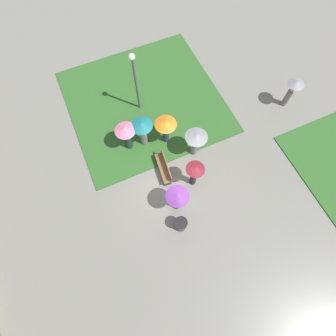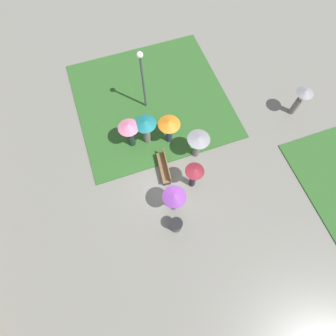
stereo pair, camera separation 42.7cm
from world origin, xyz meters
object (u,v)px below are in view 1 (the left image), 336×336
object	(u,v)px
crowd_person_maroon	(195,171)
crowd_person_grey	(196,140)
lone_walker_far_path	(293,89)
crowd_person_purple	(177,197)
park_bench	(164,167)
crowd_person_orange	(166,126)
crowd_person_teal	(142,129)
lamp_post	(135,76)
trash_bin	(181,224)
crowd_person_pink	(126,134)

from	to	relation	value
crowd_person_maroon	crowd_person_grey	size ratio (longest dim) A/B	1.09
lone_walker_far_path	crowd_person_purple	bearing A→B (deg)	-45.82
park_bench	lone_walker_far_path	distance (m)	8.32
crowd_person_maroon	crowd_person_orange	size ratio (longest dim) A/B	1.04
park_bench	crowd_person_maroon	distance (m)	1.83
park_bench	crowd_person_purple	xyz separation A→B (m)	(1.99, -0.23, 0.97)
crowd_person_grey	crowd_person_teal	size ratio (longest dim) A/B	0.94
park_bench	crowd_person_maroon	size ratio (longest dim) A/B	0.92
park_bench	lamp_post	xyz separation A→B (m)	(-4.32, 0.30, 2.11)
crowd_person_orange	crowd_person_grey	xyz separation A→B (m)	(1.30, 1.08, -0.16)
lone_walker_far_path	crowd_person_grey	bearing A→B (deg)	-59.46
crowd_person_maroon	crowd_person_orange	bearing A→B (deg)	-89.58
crowd_person_maroon	crowd_person_purple	size ratio (longest dim) A/B	1.03
trash_bin	crowd_person_maroon	bearing A→B (deg)	139.88
crowd_person_pink	trash_bin	bearing A→B (deg)	158.11
park_bench	crowd_person_maroon	xyz separation A→B (m)	(1.17, 1.06, 0.93)
trash_bin	crowd_person_maroon	size ratio (longest dim) A/B	0.41
crowd_person_grey	lone_walker_far_path	size ratio (longest dim) A/B	0.93
crowd_person_pink	crowd_person_teal	bearing A→B (deg)	-124.39
crowd_person_orange	crowd_person_purple	bearing A→B (deg)	-119.54
crowd_person_grey	lone_walker_far_path	bearing A→B (deg)	-115.96
park_bench	crowd_person_grey	distance (m)	2.09
crowd_person_maroon	crowd_person_purple	world-z (taller)	crowd_person_maroon
crowd_person_pink	crowd_person_teal	size ratio (longest dim) A/B	1.01
lamp_post	crowd_person_orange	xyz separation A→B (m)	(2.65, 0.51, -1.15)
crowd_person_maroon	park_bench	bearing A→B (deg)	-52.28
crowd_person_purple	park_bench	bearing A→B (deg)	134.58
lone_walker_far_path	crowd_person_maroon	bearing A→B (deg)	-48.36
park_bench	crowd_person_orange	distance (m)	2.10
park_bench	crowd_person_grey	bearing A→B (deg)	107.75
park_bench	crowd_person_pink	bearing A→B (deg)	-144.68
trash_bin	crowd_person_teal	xyz separation A→B (m)	(-5.03, 0.14, 0.91)
crowd_person_orange	lone_walker_far_path	xyz separation A→B (m)	(0.58, 7.40, -0.15)
lamp_post	crowd_person_teal	size ratio (longest dim) A/B	2.09
crowd_person_teal	lone_walker_far_path	bearing A→B (deg)	-61.31
lamp_post	crowd_person_teal	xyz separation A→B (m)	(2.27, -0.62, -1.26)
crowd_person_grey	crowd_person_maroon	bearing A→B (deg)	119.31
lamp_post	crowd_person_purple	xyz separation A→B (m)	(6.32, -0.52, -1.14)
lamp_post	crowd_person_pink	size ratio (longest dim) A/B	2.07
trash_bin	crowd_person_teal	distance (m)	5.12
lone_walker_far_path	crowd_person_orange	bearing A→B (deg)	-70.41
park_bench	crowd_person_purple	bearing A→B (deg)	-0.12
trash_bin	crowd_person_purple	size ratio (longest dim) A/B	0.43
park_bench	crowd_person_teal	size ratio (longest dim) A/B	0.94
lamp_post	crowd_person_grey	size ratio (longest dim) A/B	2.21
lamp_post	crowd_person_teal	world-z (taller)	lamp_post
crowd_person_purple	crowd_person_grey	bearing A→B (deg)	99.30
lamp_post	trash_bin	bearing A→B (deg)	-5.97
trash_bin	crowd_person_purple	bearing A→B (deg)	166.32
trash_bin	crowd_person_pink	world-z (taller)	crowd_person_pink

